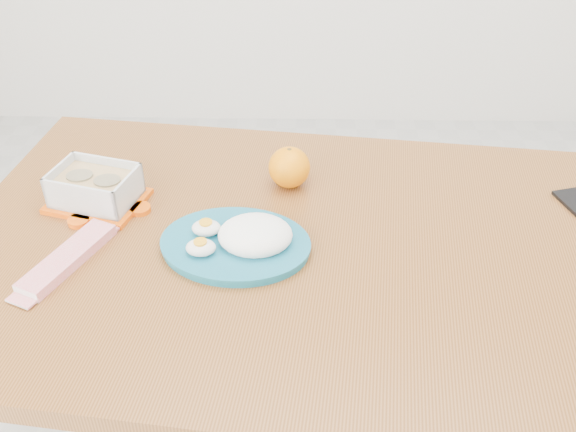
{
  "coord_description": "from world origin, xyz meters",
  "views": [
    {
      "loc": [
        -0.18,
        -1.12,
        1.48
      ],
      "look_at": [
        -0.2,
        -0.19,
        0.81
      ],
      "focal_mm": 40.0,
      "sensor_mm": 36.0,
      "label": 1
    }
  ],
  "objects_px": {
    "dining_table": "(288,280)",
    "food_container": "(95,188)",
    "orange_fruit": "(289,167)",
    "rice_plate": "(242,239)"
  },
  "relations": [
    {
      "from": "dining_table",
      "to": "food_container",
      "type": "distance_m",
      "value": 0.42
    },
    {
      "from": "dining_table",
      "to": "orange_fruit",
      "type": "relative_size",
      "value": 15.71
    },
    {
      "from": "rice_plate",
      "to": "orange_fruit",
      "type": "bearing_deg",
      "value": 76.82
    },
    {
      "from": "food_container",
      "to": "rice_plate",
      "type": "xyz_separation_m",
      "value": [
        0.3,
        -0.14,
        -0.01
      ]
    },
    {
      "from": "orange_fruit",
      "to": "rice_plate",
      "type": "height_order",
      "value": "orange_fruit"
    },
    {
      "from": "food_container",
      "to": "orange_fruit",
      "type": "bearing_deg",
      "value": 27.04
    },
    {
      "from": "dining_table",
      "to": "rice_plate",
      "type": "bearing_deg",
      "value": -158.39
    },
    {
      "from": "orange_fruit",
      "to": "rice_plate",
      "type": "relative_size",
      "value": 0.28
    },
    {
      "from": "food_container",
      "to": "rice_plate",
      "type": "height_order",
      "value": "food_container"
    },
    {
      "from": "dining_table",
      "to": "food_container",
      "type": "bearing_deg",
      "value": 169.84
    }
  ]
}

